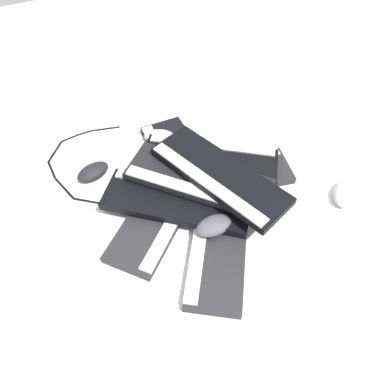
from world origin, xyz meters
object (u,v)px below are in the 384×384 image
Objects in this scene: keyboard_5 at (198,180)px; keyboard_7 at (210,159)px; mouse_2 at (214,226)px; mouse_0 at (221,171)px; keyboard_0 at (161,210)px; keyboard_2 at (224,175)px; mouse_4 at (93,172)px; keyboard_3 at (183,164)px; keyboard_4 at (177,200)px; keyboard_1 at (218,239)px; mouse_1 at (344,194)px; keyboard_6 at (219,175)px; mouse_3 at (159,137)px.

keyboard_5 is 0.13m from keyboard_7.
mouse_0 is at bearing 54.89° from mouse_2.
mouse_2 is (0.12, 0.18, 0.00)m from mouse_0.
keyboard_5 is 3.85× the size of mouse_2.
keyboard_0 is 0.24m from keyboard_2.
keyboard_0 is 0.28m from mouse_4.
keyboard_4 reaches higher than keyboard_3.
keyboard_1 is at bearing 58.15° from keyboard_2.
keyboard_0 is 0.95× the size of keyboard_1.
keyboard_3 is 1.04× the size of keyboard_5.
keyboard_7 is (-0.11, -0.27, 0.03)m from keyboard_1.
keyboard_6 is at bearing -67.15° from mouse_1.
keyboard_4 is (0.19, 0.05, 0.03)m from keyboard_2.
keyboard_6 is at bearing -49.28° from mouse_3.
keyboard_1 is 0.98× the size of keyboard_2.
mouse_2 is (0.03, 0.16, -0.02)m from keyboard_5.
keyboard_3 is at bearing -81.73° from mouse_1.
mouse_3 is at bearing -62.66° from keyboard_7.
keyboard_1 is 0.47m from mouse_3.
keyboard_6 is at bearing 174.44° from keyboard_0.
keyboard_7 is at bearing -83.79° from mouse_1.
keyboard_7 is 4.05× the size of mouse_0.
mouse_3 is at bearing -111.09° from keyboard_0.
mouse_4 reaches higher than keyboard_1.
keyboard_5 reaches higher than keyboard_2.
keyboard_1 is 0.48m from mouse_4.
mouse_2 is 0.44m from mouse_3.
keyboard_5 reaches higher than keyboard_1.
mouse_2 is at bearing 65.61° from keyboard_7.
mouse_1 is at bearing 137.64° from keyboard_7.
keyboard_1 is 4.10× the size of mouse_2.
keyboard_5 is at bearing 15.08° from keyboard_2.
keyboard_3 is 0.09m from keyboard_7.
keyboard_4 is 0.98× the size of keyboard_7.
keyboard_0 is 0.92× the size of keyboard_6.
keyboard_6 reaches higher than mouse_1.
keyboard_3 is at bearing -75.77° from keyboard_6.
keyboard_6 is 0.09m from mouse_0.
mouse_0 is (-0.08, 0.11, 0.04)m from keyboard_3.
mouse_1 is at bearing 159.66° from keyboard_4.
keyboard_0 is 3.89× the size of mouse_0.
keyboard_6 is at bearing -116.58° from keyboard_1.
mouse_2 is 1.00× the size of mouse_4.
keyboard_4 is 0.09m from keyboard_5.
keyboard_0 and keyboard_1 have the same top height.
keyboard_4 reaches higher than mouse_3.
mouse_4 reaches higher than keyboard_3.
keyboard_5 is at bearing -33.01° from keyboard_6.
keyboard_1 is 0.97× the size of keyboard_6.
keyboard_6 is 0.34m from mouse_3.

